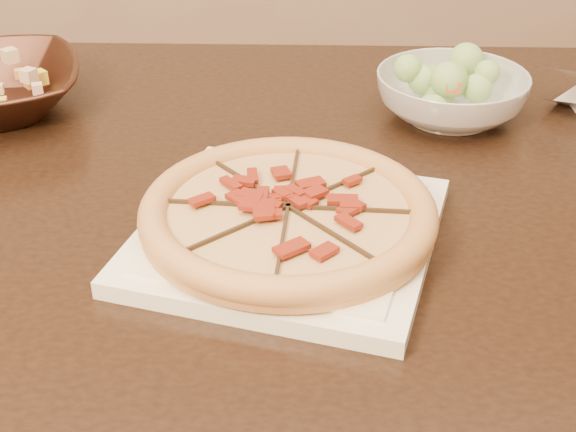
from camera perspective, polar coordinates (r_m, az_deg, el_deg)
name	(u,v)px	position (r m, az deg, el deg)	size (l,w,h in m)	color
dining_table	(178,250)	(0.98, -7.82, -2.38)	(1.45, 1.01, 0.75)	black
plate	(288,233)	(0.80, 0.00, -1.19)	(0.36, 0.36, 0.02)	white
pizza	(288,213)	(0.78, 0.00, 0.25)	(0.29, 0.29, 0.03)	#C9834F
salad_bowl	(451,96)	(1.07, 11.52, 8.34)	(0.20, 0.20, 0.06)	silver
salad	(454,61)	(1.05, 11.71, 10.76)	(0.09, 0.10, 0.04)	#A7D86D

